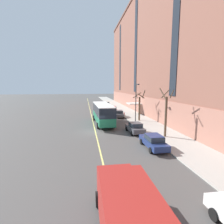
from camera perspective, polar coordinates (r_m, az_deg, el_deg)
The scene contains 15 objects.
ground_plane at distance 26.67m, azimuth -5.08°, elevation -6.44°, with size 260.00×260.00×0.00m, color #4C4947.
sidewalk at distance 31.53m, azimuth 11.94°, elevation -4.11°, with size 5.15×160.00×0.15m, color #ADA89E.
apartment_facade at distance 33.55m, azimuth 29.86°, elevation 22.57°, with size 15.20×110.00×31.28m.
city_bus at distance 31.46m, azimuth -3.00°, elevation -0.18°, with size 3.15×11.28×3.66m.
parked_car_darkgray_1 at distance 26.01m, azimuth 7.54°, elevation -5.08°, with size 2.13×4.33×1.56m.
parked_car_champagne_2 at distance 59.66m, azimuth -1.77°, elevation 2.64°, with size 2.02×4.23×1.56m.
parked_car_navy_3 at distance 20.11m, azimuth 13.39°, elevation -9.31°, with size 1.96×4.75×1.56m.
parked_car_red_4 at distance 45.96m, azimuth 0.25°, elevation 0.89°, with size 1.99×4.81×1.56m.
parked_car_darkgray_5 at distance 38.76m, azimuth 2.16°, elevation -0.53°, with size 2.07×4.81×1.56m.
box_truck at distance 8.27m, azimuth 5.29°, elevation -30.52°, with size 2.40×7.24×2.85m.
street_tree_mid_block at distance 24.05m, azimuth 17.19°, elevation -0.38°, with size 1.65×1.45×6.46m.
street_tree_far_uptown at distance 34.50m, azimuth 8.95°, elevation 2.11°, with size 2.07×2.08×5.90m.
street_lamp at distance 31.57m, azimuth 7.91°, elevation 4.13°, with size 0.36×1.48×7.13m.
fire_hydrant at distance 40.70m, azimuth 3.99°, elevation -0.53°, with size 0.42×0.24×0.72m.
lane_centerline at distance 29.57m, azimuth -5.81°, elevation -4.95°, with size 0.16×140.00×0.01m, color #E0D66B.
Camera 1 is at (-1.67, -25.72, 6.85)m, focal length 28.00 mm.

